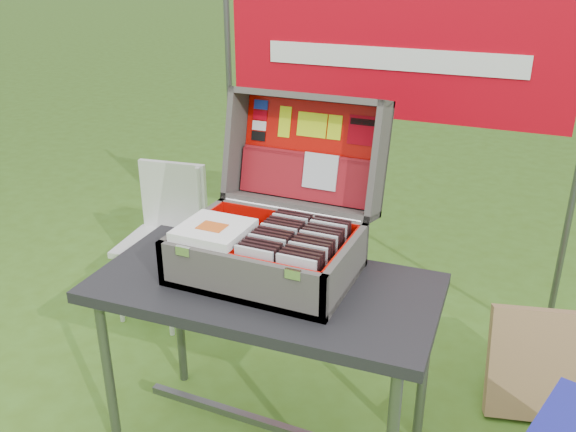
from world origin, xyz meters
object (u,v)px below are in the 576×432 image
at_px(chair, 158,246).
at_px(cardboard_box, 543,365).
at_px(suitcase, 273,194).
at_px(table, 266,371).

bearing_deg(chair, cardboard_box, -8.13).
xyz_separation_m(suitcase, cardboard_box, (0.94, 0.52, -0.77)).
height_order(suitcase, cardboard_box, suitcase).
bearing_deg(suitcase, chair, 149.20).
bearing_deg(cardboard_box, table, -159.40).
height_order(table, chair, chair).
height_order(table, cardboard_box, table).
xyz_separation_m(table, cardboard_box, (0.92, 0.64, -0.14)).
relative_size(table, cardboard_box, 2.56).
height_order(suitcase, chair, suitcase).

